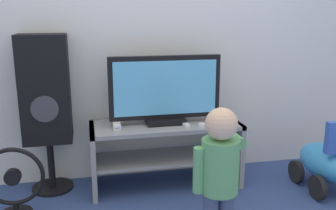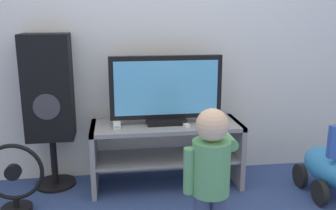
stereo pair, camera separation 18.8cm
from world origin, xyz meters
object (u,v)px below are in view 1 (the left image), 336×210
Objects in this scene: remote_secondary at (184,124)px; child at (220,166)px; game_console at (116,125)px; floor_fan at (14,187)px; speaker_tower at (46,93)px; ride_on_toy at (326,162)px; television at (165,91)px; remote_primary at (207,126)px.

remote_secondary is 0.16× the size of child.
child is at bearing -89.56° from remote_secondary.
floor_fan is at bearing -159.71° from game_console.
speaker_tower is at bearing 169.84° from remote_secondary.
child is at bearing -154.43° from ride_on_toy.
television reaches higher than floor_fan.
game_console is at bearing -15.46° from speaker_tower.
television is 0.44m from game_console.
floor_fan is at bearing -116.95° from speaker_tower.
child is 1.68× the size of floor_fan.
television reaches higher than game_console.
game_console is 0.32× the size of floor_fan.
child is 1.41m from speaker_tower.
television is at bearing -6.26° from speaker_tower.
speaker_tower is at bearing 136.45° from child.
child is 1.35m from floor_fan.
remote_secondary is at bearing 148.28° from remote_primary.
remote_primary is (0.65, -0.13, -0.01)m from game_console.
speaker_tower reaches higher than ride_on_toy.
floor_fan is at bearing -169.77° from remote_secondary.
television is at bearing 6.34° from game_console.
ride_on_toy is (1.05, -0.27, -0.29)m from remote_secondary.
game_console is at bearing 175.27° from remote_secondary.
remote_secondary is 0.77m from child.
speaker_tower reaches higher than game_console.
floor_fan is (-1.20, -0.22, -0.29)m from remote_secondary.
child is (-0.14, -0.68, -0.02)m from remote_primary.
television reaches higher than remote_primary.
remote_secondary reaches higher than floor_fan.
ride_on_toy is at bearing -16.93° from television.
speaker_tower is (-0.87, 0.10, 0.00)m from television.
television is 1.23m from floor_fan.
child is (0.13, -0.86, -0.26)m from television.
game_console is at bearing 20.29° from floor_fan.
television reaches higher than child.
speaker_tower is at bearing 167.50° from ride_on_toy.
ride_on_toy reaches higher than floor_fan.
floor_fan is (-0.20, -0.39, -0.53)m from speaker_tower.
remote_primary is (0.28, -0.18, -0.24)m from television.
television reaches higher than ride_on_toy.
game_console reaches higher than remote_secondary.
speaker_tower is 2.16m from ride_on_toy.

